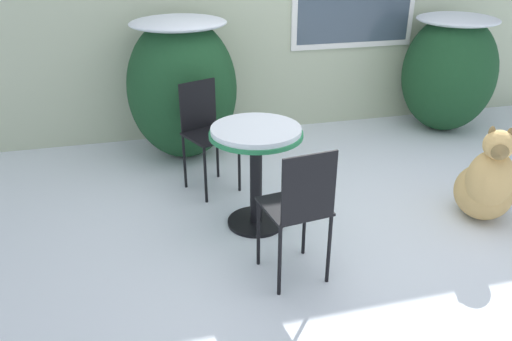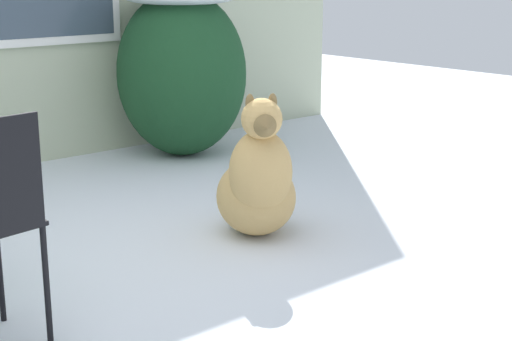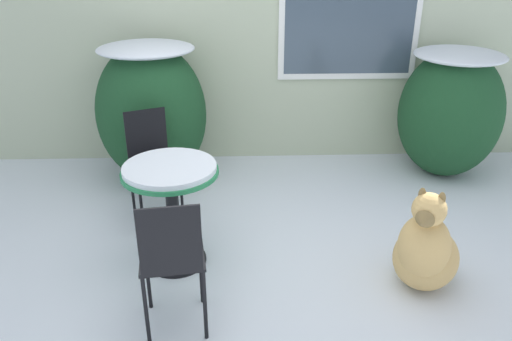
{
  "view_description": "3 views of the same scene",
  "coord_description": "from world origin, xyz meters",
  "views": [
    {
      "loc": [
        -1.43,
        -3.01,
        2.04
      ],
      "look_at": [
        -0.61,
        0.19,
        0.45
      ],
      "focal_mm": 35.0,
      "sensor_mm": 36.0,
      "label": 1
    },
    {
      "loc": [
        -1.57,
        -3.24,
        1.43
      ],
      "look_at": [
        1.14,
        -0.13,
        0.36
      ],
      "focal_mm": 55.0,
      "sensor_mm": 36.0,
      "label": 2
    },
    {
      "loc": [
        -0.13,
        -2.94,
        2.2
      ],
      "look_at": [
        0.0,
        0.6,
        0.55
      ],
      "focal_mm": 35.0,
      "sensor_mm": 36.0,
      "label": 3
    }
  ],
  "objects": [
    {
      "name": "shrub_left",
      "position": [
        -0.96,
        1.65,
        0.71
      ],
      "size": [
        1.04,
        0.96,
        1.36
      ],
      "color": "#194223",
      "rests_on": "ground_plane"
    },
    {
      "name": "patio_chair_near_table",
      "position": [
        -0.86,
        0.9,
        0.53
      ],
      "size": [
        0.49,
        0.49,
        0.93
      ],
      "rotation": [
        0.0,
        0.0,
        0.4
      ],
      "color": "black",
      "rests_on": "ground_plane"
    },
    {
      "name": "patio_table",
      "position": [
        -0.61,
        0.19,
        0.61
      ],
      "size": [
        0.67,
        0.67,
        0.79
      ],
      "color": "black",
      "rests_on": "ground_plane"
    },
    {
      "name": "ground_plane",
      "position": [
        0.0,
        0.0,
        0.0
      ],
      "size": [
        16.0,
        16.0,
        0.0
      ],
      "primitive_type": "plane",
      "color": "silver"
    },
    {
      "name": "patio_chair_far_side",
      "position": [
        -0.53,
        -0.53,
        0.53
      ],
      "size": [
        0.42,
        0.42,
        0.93
      ],
      "rotation": [
        0.0,
        0.0,
        3.27
      ],
      "color": "black",
      "rests_on": "ground_plane"
    },
    {
      "name": "shrub_middle",
      "position": [
        1.95,
        1.67,
        0.67
      ],
      "size": [
        0.99,
        1.0,
        1.27
      ],
      "color": "#194223",
      "rests_on": "ground_plane"
    },
    {
      "name": "dog",
      "position": [
        1.11,
        -0.18,
        0.29
      ],
      "size": [
        0.64,
        0.68,
        0.81
      ],
      "rotation": [
        0.0,
        0.0,
        -0.56
      ],
      "color": "tan",
      "rests_on": "ground_plane"
    },
    {
      "name": "house_wall",
      "position": [
        0.06,
        2.2,
        1.61
      ],
      "size": [
        8.0,
        0.1,
        3.23
      ],
      "color": "#B2BC9E",
      "rests_on": "ground_plane"
    }
  ]
}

